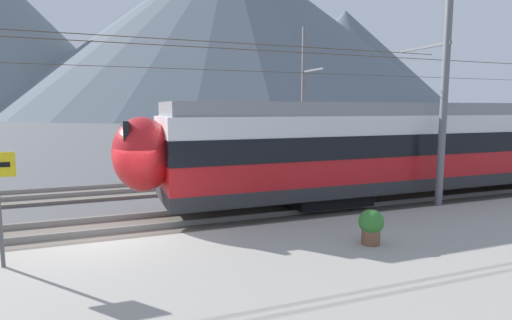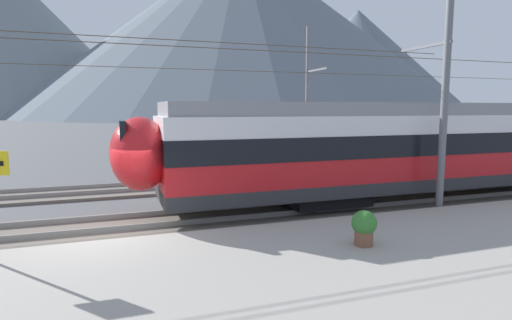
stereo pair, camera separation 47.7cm
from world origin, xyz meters
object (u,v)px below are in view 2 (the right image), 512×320
(catenary_mast_far_side, at_px, (309,99))
(potted_plant_platform_edge, at_px, (364,225))
(train_near_platform, at_px, (505,142))
(catenary_mast_mid, at_px, (441,102))

(catenary_mast_far_side, bearing_deg, potted_plant_platform_edge, -110.57)
(train_near_platform, height_order, catenary_mast_mid, catenary_mast_mid)
(train_near_platform, relative_size, catenary_mast_far_side, 0.74)
(train_near_platform, xyz_separation_m, catenary_mast_far_side, (-5.44, 7.68, 1.93))
(catenary_mast_far_side, distance_m, potted_plant_platform_edge, 13.74)
(train_near_platform, relative_size, catenary_mast_mid, 0.74)
(train_near_platform, xyz_separation_m, catenary_mast_mid, (-5.32, -1.92, 1.64))
(train_near_platform, relative_size, potted_plant_platform_edge, 36.69)
(train_near_platform, height_order, potted_plant_platform_edge, train_near_platform)
(catenary_mast_far_side, xyz_separation_m, potted_plant_platform_edge, (-4.69, -12.49, -3.28))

